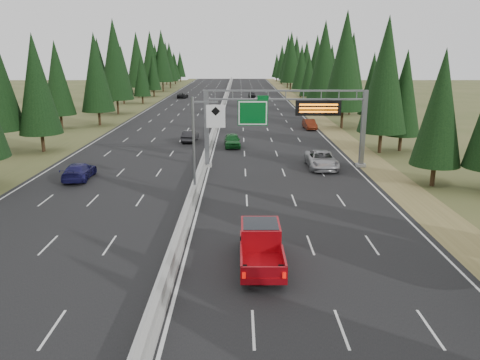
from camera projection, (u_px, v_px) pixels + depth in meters
name	position (u px, v px, depth m)	size (l,w,h in m)	color
road	(221.00, 113.00, 91.70)	(32.00, 260.00, 0.08)	black
shoulder_right	(311.00, 113.00, 91.73)	(3.60, 260.00, 0.06)	olive
shoulder_left	(130.00, 113.00, 91.69)	(3.60, 260.00, 0.06)	#444F24
median_barrier	(221.00, 111.00, 91.61)	(0.70, 260.00, 0.85)	gray
sign_gantry	(292.00, 116.00, 46.80)	(16.75, 0.98, 7.80)	slate
hov_sign_pole	(201.00, 139.00, 37.36)	(2.80, 0.50, 8.00)	slate
tree_row_right	(337.00, 66.00, 87.48)	(12.16, 240.01, 17.87)	black
tree_row_left	(63.00, 67.00, 67.90)	(12.08, 239.52, 18.43)	black
silver_minivan	(321.00, 160.00, 47.46)	(2.85, 6.17, 1.72)	#A1A1A6
red_pickup	(261.00, 242.00, 25.98)	(2.29, 6.41, 2.09)	black
car_ahead_green	(232.00, 140.00, 58.37)	(1.93, 4.80, 1.63)	#155C22
car_ahead_dkred	(310.00, 124.00, 72.01)	(1.58, 4.52, 1.49)	#5C1D0D
car_ahead_dkgrey	(251.00, 104.00, 101.89)	(1.87, 4.61, 1.34)	black
car_ahead_white	(257.00, 101.00, 108.85)	(2.16, 4.68, 1.30)	silver
car_ahead_far	(252.00, 94.00, 124.45)	(1.82, 4.53, 1.54)	black
car_onc_near	(190.00, 136.00, 61.71)	(1.57, 4.51, 1.49)	black
car_onc_blue	(79.00, 171.00, 43.22)	(2.15, 5.30, 1.54)	#17154C
car_onc_white	(214.00, 108.00, 94.22)	(1.80, 4.48, 1.52)	silver
car_onc_far	(183.00, 95.00, 122.74)	(2.32, 5.03, 1.40)	black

